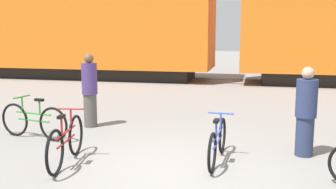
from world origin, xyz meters
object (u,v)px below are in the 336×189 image
Objects in this scene: freight_train at (227,15)px; person_in_navy at (306,112)px; person_in_purple at (90,91)px; bicycle_blue at (218,142)px; bicycle_maroon at (66,142)px; bicycle_green at (33,121)px.

freight_train is 10.92m from person_in_navy.
freight_train reaches higher than person_in_purple.
bicycle_blue is at bearing -86.42° from freight_train.
bicycle_maroon is 1.03× the size of bicycle_green.
freight_train is 11.28m from bicycle_green.
bicycle_blue is 3.72m from person_in_purple.
bicycle_maroon is at bearing -125.47° from person_in_purple.
freight_train is at bearing 93.58° from bicycle_blue.
person_in_navy is at bearing 19.05° from bicycle_maroon.
person_in_purple is (-3.17, 1.89, 0.51)m from bicycle_blue.
person_in_purple is at bearing 105.06° from bicycle_maroon.
freight_train is 15.15× the size of person_in_navy.
bicycle_green is (-3.20, -10.51, -2.58)m from freight_train.
person_in_navy is (2.19, -10.48, -2.16)m from freight_train.
person_in_purple is at bearing 149.10° from bicycle_blue.
freight_train is 9.82m from person_in_purple.
person_in_purple is (-0.69, 2.58, 0.47)m from bicycle_maroon.
person_in_purple is (-2.47, -9.27, -2.10)m from freight_train.
bicycle_maroon reaches higher than bicycle_blue.
freight_train reaches higher than bicycle_maroon.
bicycle_maroon is at bearing -98.51° from freight_train.
freight_train is 13.77× the size of bicycle_maroon.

